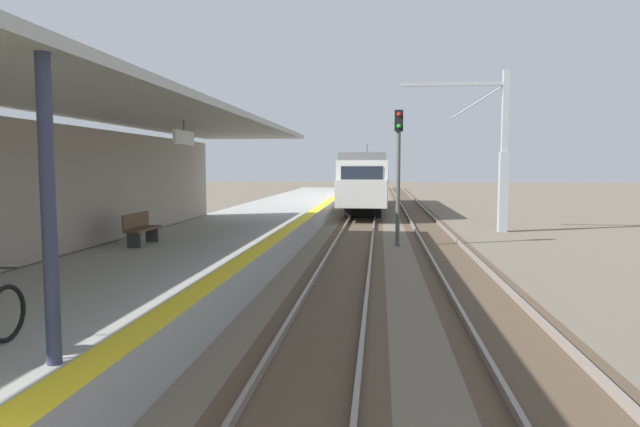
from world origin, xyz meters
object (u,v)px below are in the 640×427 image
at_px(approaching_train, 366,179).
at_px(catenary_pylon_far_side, 497,155).
at_px(rail_signal_post, 398,163).
at_px(platform_bench, 140,228).

xyz_separation_m(approaching_train, catenary_pylon_far_side, (6.45, -12.88, 1.43)).
bearing_deg(catenary_pylon_far_side, rail_signal_post, -131.43).
height_order(rail_signal_post, catenary_pylon_far_side, catenary_pylon_far_side).
distance_m(rail_signal_post, catenary_pylon_far_side, 7.21).
relative_size(catenary_pylon_far_side, platform_bench, 4.69).
bearing_deg(rail_signal_post, platform_bench, -136.95).
bearing_deg(approaching_train, rail_signal_post, -84.71).
xyz_separation_m(approaching_train, rail_signal_post, (1.69, -18.27, 1.02)).
xyz_separation_m(rail_signal_post, platform_bench, (-7.29, -6.81, -1.82)).
xyz_separation_m(approaching_train, platform_bench, (-5.59, -25.08, -0.80)).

